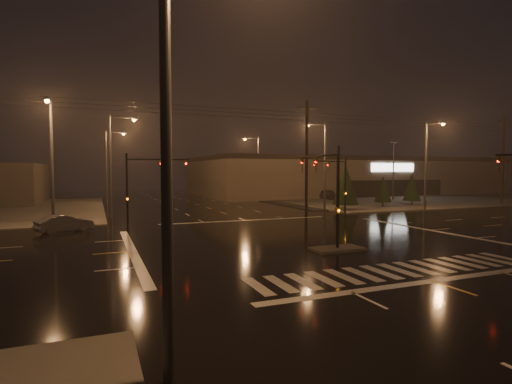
{
  "coord_description": "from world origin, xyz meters",
  "views": [
    {
      "loc": [
        -12.87,
        -23.38,
        4.55
      ],
      "look_at": [
        -1.78,
        4.13,
        3.0
      ],
      "focal_mm": 28.0,
      "sensor_mm": 36.0,
      "label": 1
    }
  ],
  "objects": [
    {
      "name": "ground",
      "position": [
        0.0,
        0.0,
        0.0
      ],
      "size": [
        140.0,
        140.0,
        0.0
      ],
      "primitive_type": "plane",
      "color": "black",
      "rests_on": "ground"
    },
    {
      "name": "sidewalk_ne",
      "position": [
        30.0,
        30.0,
        0.06
      ],
      "size": [
        36.0,
        36.0,
        0.12
      ],
      "primitive_type": "cube",
      "color": "#4B4843",
      "rests_on": "ground"
    },
    {
      "name": "median_island",
      "position": [
        0.0,
        -4.0,
        0.07
      ],
      "size": [
        3.0,
        1.6,
        0.15
      ],
      "primitive_type": "cube",
      "color": "#4B4843",
      "rests_on": "ground"
    },
    {
      "name": "crosswalk",
      "position": [
        0.0,
        -9.0,
        0.01
      ],
      "size": [
        15.0,
        2.6,
        0.01
      ],
      "primitive_type": "cube",
      "color": "beige",
      "rests_on": "ground"
    },
    {
      "name": "stop_bar_near",
      "position": [
        0.0,
        -11.0,
        0.01
      ],
      "size": [
        16.0,
        0.5,
        0.01
      ],
      "primitive_type": "cube",
      "color": "beige",
      "rests_on": "ground"
    },
    {
      "name": "stop_bar_far",
      "position": [
        0.0,
        11.0,
        0.01
      ],
      "size": [
        16.0,
        0.5,
        0.01
      ],
      "primitive_type": "cube",
      "color": "beige",
      "rests_on": "ground"
    },
    {
      "name": "parking_lot",
      "position": [
        35.0,
        28.0,
        0.04
      ],
      "size": [
        50.0,
        24.0,
        0.08
      ],
      "primitive_type": "cube",
      "color": "black",
      "rests_on": "ground"
    },
    {
      "name": "retail_building",
      "position": [
        35.0,
        45.99,
        3.84
      ],
      "size": [
        60.2,
        28.3,
        7.2
      ],
      "color": "#6A5A4C",
      "rests_on": "ground"
    },
    {
      "name": "signal_mast_median",
      "position": [
        0.0,
        -3.07,
        3.75
      ],
      "size": [
        0.25,
        4.59,
        6.0
      ],
      "color": "black",
      "rests_on": "ground"
    },
    {
      "name": "signal_mast_ne",
      "position": [
        9.5,
        10.14,
        3.79
      ],
      "size": [
        4.84,
        1.86,
        6.0
      ],
      "color": "black",
      "rests_on": "ground"
    },
    {
      "name": "signal_mast_nw",
      "position": [
        -9.5,
        10.14,
        3.79
      ],
      "size": [
        4.84,
        1.86,
        6.0
      ],
      "color": "black",
      "rests_on": "ground"
    },
    {
      "name": "streetlight_0",
      "position": [
        -11.18,
        -15.0,
        5.8
      ],
      "size": [
        2.77,
        0.32,
        10.0
      ],
      "color": "#38383A",
      "rests_on": "ground"
    },
    {
      "name": "streetlight_1",
      "position": [
        -11.18,
        18.0,
        5.8
      ],
      "size": [
        2.77,
        0.32,
        10.0
      ],
      "color": "#38383A",
      "rests_on": "ground"
    },
    {
      "name": "streetlight_2",
      "position": [
        -11.18,
        34.0,
        5.8
      ],
      "size": [
        2.77,
        0.32,
        10.0
      ],
      "color": "#38383A",
      "rests_on": "ground"
    },
    {
      "name": "streetlight_3",
      "position": [
        11.18,
        16.0,
        5.8
      ],
      "size": [
        2.77,
        0.32,
        10.0
      ],
      "color": "#38383A",
      "rests_on": "ground"
    },
    {
      "name": "streetlight_4",
      "position": [
        11.18,
        36.0,
        5.8
      ],
      "size": [
        2.77,
        0.32,
        10.0
      ],
      "color": "#38383A",
      "rests_on": "ground"
    },
    {
      "name": "streetlight_5",
      "position": [
        -16.0,
        11.18,
        5.8
      ],
      "size": [
        0.32,
        2.77,
        10.0
      ],
      "color": "#38383A",
      "rests_on": "ground"
    },
    {
      "name": "streetlight_6",
      "position": [
        22.0,
        11.18,
        5.8
      ],
      "size": [
        0.32,
        2.77,
        10.0
      ],
      "color": "#38383A",
      "rests_on": "ground"
    },
    {
      "name": "utility_pole_1",
      "position": [
        8.0,
        14.0,
        6.13
      ],
      "size": [
        2.2,
        0.32,
        12.0
      ],
      "color": "black",
      "rests_on": "ground"
    },
    {
      "name": "utility_pole_2",
      "position": [
        38.0,
        14.0,
        6.13
      ],
      "size": [
        2.2,
        0.32,
        12.0
      ],
      "color": "black",
      "rests_on": "ground"
    },
    {
      "name": "conifer_0",
      "position": [
        14.01,
        15.54,
        3.02
      ],
      "size": [
        2.97,
        2.97,
        5.33
      ],
      "color": "black",
      "rests_on": "ground"
    },
    {
      "name": "conifer_1",
      "position": [
        20.33,
        16.66,
        2.33
      ],
      "size": [
        2.09,
        2.09,
        3.97
      ],
      "color": "black",
      "rests_on": "ground"
    },
    {
      "name": "conifer_2",
      "position": [
        25.46,
        17.22,
        2.47
      ],
      "size": [
        2.27,
        2.27,
        4.25
      ],
      "color": "black",
      "rests_on": "ground"
    },
    {
      "name": "car_parked",
      "position": [
        21.51,
        31.06,
        0.82
      ],
      "size": [
        2.38,
        5.0,
        1.65
      ],
      "primitive_type": "imported",
      "rotation": [
        0.0,
        0.0,
        0.09
      ],
      "color": "black",
      "rests_on": "ground"
    },
    {
      "name": "car_crossing",
      "position": [
        -15.07,
        9.44,
        0.66
      ],
      "size": [
        4.21,
        2.91,
        1.32
      ],
      "primitive_type": "imported",
      "rotation": [
        0.0,
        0.0,
        1.99
      ],
      "color": "slate",
      "rests_on": "ground"
    }
  ]
}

